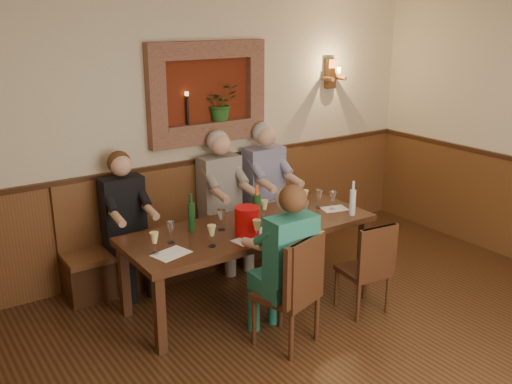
# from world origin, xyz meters

# --- Properties ---
(room_shell) EXTENTS (6.04, 6.04, 2.82)m
(room_shell) POSITION_xyz_m (0.00, 0.00, 1.89)
(room_shell) COLOR beige
(room_shell) RESTS_ON ground
(wainscoting) EXTENTS (6.02, 6.02, 1.15)m
(wainscoting) POSITION_xyz_m (0.00, -0.00, 0.59)
(wainscoting) COLOR brown
(wainscoting) RESTS_ON ground
(wall_niche) EXTENTS (1.36, 0.30, 1.06)m
(wall_niche) POSITION_xyz_m (0.24, 2.94, 1.81)
(wall_niche) COLOR #5E1D0D
(wall_niche) RESTS_ON ground
(wall_sconce) EXTENTS (0.25, 0.20, 0.35)m
(wall_sconce) POSITION_xyz_m (1.90, 2.93, 1.94)
(wall_sconce) COLOR brown
(wall_sconce) RESTS_ON ground
(dining_table) EXTENTS (2.40, 0.90, 0.75)m
(dining_table) POSITION_xyz_m (0.00, 1.85, 0.68)
(dining_table) COLOR #321E0F
(dining_table) RESTS_ON ground
(bench) EXTENTS (3.00, 0.45, 1.11)m
(bench) POSITION_xyz_m (0.00, 2.79, 0.33)
(bench) COLOR #381E0F
(bench) RESTS_ON ground
(chair_near_left) EXTENTS (0.55, 0.55, 0.99)m
(chair_near_left) POSITION_xyz_m (-0.19, 1.01, 0.29)
(chair_near_left) COLOR #321E0F
(chair_near_left) RESTS_ON ground
(chair_near_right) EXTENTS (0.43, 0.43, 0.88)m
(chair_near_right) POSITION_xyz_m (0.73, 1.07, 0.26)
(chair_near_right) COLOR #321E0F
(chair_near_right) RESTS_ON ground
(person_bench_left) EXTENTS (0.41, 0.50, 1.40)m
(person_bench_left) POSITION_xyz_m (-0.88, 2.69, 0.58)
(person_bench_left) COLOR black
(person_bench_left) RESTS_ON ground
(person_bench_mid) EXTENTS (0.44, 0.54, 1.48)m
(person_bench_mid) POSITION_xyz_m (0.22, 2.69, 0.61)
(person_bench_mid) COLOR #5A5552
(person_bench_mid) RESTS_ON ground
(person_bench_right) EXTENTS (0.45, 0.56, 1.50)m
(person_bench_right) POSITION_xyz_m (0.81, 2.69, 0.63)
(person_bench_right) COLOR navy
(person_bench_right) RESTS_ON ground
(person_chair_front) EXTENTS (0.41, 0.50, 1.40)m
(person_chair_front) POSITION_xyz_m (-0.19, 1.07, 0.58)
(person_chair_front) COLOR #1A5A5E
(person_chair_front) RESTS_ON ground
(spittoon_bucket) EXTENTS (0.28, 0.28, 0.26)m
(spittoon_bucket) POSITION_xyz_m (-0.14, 1.69, 0.88)
(spittoon_bucket) COLOR red
(spittoon_bucket) RESTS_ON dining_table
(wine_bottle_green_a) EXTENTS (0.09, 0.09, 0.41)m
(wine_bottle_green_a) POSITION_xyz_m (0.02, 1.77, 0.92)
(wine_bottle_green_a) COLOR #19471E
(wine_bottle_green_a) RESTS_ON dining_table
(wine_bottle_green_b) EXTENTS (0.08, 0.08, 0.36)m
(wine_bottle_green_b) POSITION_xyz_m (-0.51, 2.04, 0.90)
(wine_bottle_green_b) COLOR #19471E
(wine_bottle_green_b) RESTS_ON dining_table
(water_bottle) EXTENTS (0.08, 0.08, 0.34)m
(water_bottle) POSITION_xyz_m (1.00, 1.53, 0.89)
(water_bottle) COLOR silver
(water_bottle) RESTS_ON dining_table
(tasting_sheet_a) EXTENTS (0.34, 0.28, 0.00)m
(tasting_sheet_a) POSITION_xyz_m (-0.90, 1.68, 0.75)
(tasting_sheet_a) COLOR white
(tasting_sheet_a) RESTS_ON dining_table
(tasting_sheet_b) EXTENTS (0.31, 0.27, 0.00)m
(tasting_sheet_b) POSITION_xyz_m (0.02, 1.67, 0.75)
(tasting_sheet_b) COLOR white
(tasting_sheet_b) RESTS_ON dining_table
(tasting_sheet_c) EXTENTS (0.29, 0.24, 0.00)m
(tasting_sheet_c) POSITION_xyz_m (0.97, 1.77, 0.75)
(tasting_sheet_c) COLOR white
(tasting_sheet_c) RESTS_ON dining_table
(tasting_sheet_d) EXTENTS (0.27, 0.21, 0.00)m
(tasting_sheet_d) POSITION_xyz_m (-0.22, 1.57, 0.75)
(tasting_sheet_d) COLOR white
(tasting_sheet_d) RESTS_ON dining_table
(wine_glass_0) EXTENTS (0.08, 0.08, 0.19)m
(wine_glass_0) POSITION_xyz_m (-1.01, 1.75, 0.85)
(wine_glass_0) COLOR #E6DA89
(wine_glass_0) RESTS_ON dining_table
(wine_glass_1) EXTENTS (0.08, 0.08, 0.19)m
(wine_glass_1) POSITION_xyz_m (-0.79, 1.89, 0.85)
(wine_glass_1) COLOR white
(wine_glass_1) RESTS_ON dining_table
(wine_glass_2) EXTENTS (0.08, 0.08, 0.19)m
(wine_glass_2) POSITION_xyz_m (-0.54, 1.63, 0.85)
(wine_glass_2) COLOR #E6DA89
(wine_glass_2) RESTS_ON dining_table
(wine_glass_3) EXTENTS (0.08, 0.08, 0.19)m
(wine_glass_3) POSITION_xyz_m (-0.27, 1.92, 0.85)
(wine_glass_3) COLOR white
(wine_glass_3) RESTS_ON dining_table
(wine_glass_4) EXTENTS (0.08, 0.08, 0.19)m
(wine_glass_4) POSITION_xyz_m (-0.03, 1.75, 0.85)
(wine_glass_4) COLOR #E6DA89
(wine_glass_4) RESTS_ON dining_table
(wine_glass_5) EXTENTS (0.08, 0.08, 0.19)m
(wine_glass_5) POSITION_xyz_m (0.21, 1.92, 0.85)
(wine_glass_5) COLOR #E6DA89
(wine_glass_5) RESTS_ON dining_table
(wine_glass_6) EXTENTS (0.08, 0.08, 0.19)m
(wine_glass_6) POSITION_xyz_m (0.52, 1.69, 0.85)
(wine_glass_6) COLOR white
(wine_glass_6) RESTS_ON dining_table
(wine_glass_7) EXTENTS (0.08, 0.08, 0.19)m
(wine_glass_7) POSITION_xyz_m (0.73, 1.95, 0.85)
(wine_glass_7) COLOR #E6DA89
(wine_glass_7) RESTS_ON dining_table
(wine_glass_8) EXTENTS (0.08, 0.08, 0.19)m
(wine_glass_8) POSITION_xyz_m (0.94, 1.76, 0.85)
(wine_glass_8) COLOR white
(wine_glass_8) RESTS_ON dining_table
(wine_glass_9) EXTENTS (0.08, 0.08, 0.19)m
(wine_glass_9) POSITION_xyz_m (-0.15, 1.52, 0.85)
(wine_glass_9) COLOR #E6DA89
(wine_glass_9) RESTS_ON dining_table
(wine_glass_10) EXTENTS (0.08, 0.08, 0.19)m
(wine_glass_10) POSITION_xyz_m (0.86, 1.88, 0.85)
(wine_glass_10) COLOR white
(wine_glass_10) RESTS_ON dining_table
(wine_glass_11) EXTENTS (0.08, 0.08, 0.19)m
(wine_glass_11) POSITION_xyz_m (0.52, 1.83, 0.85)
(wine_glass_11) COLOR #E6DA89
(wine_glass_11) RESTS_ON dining_table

